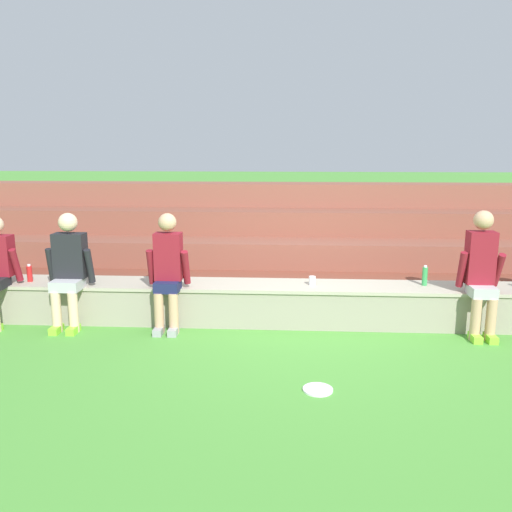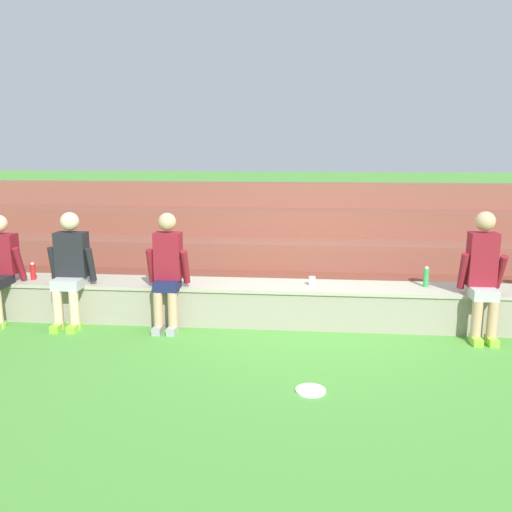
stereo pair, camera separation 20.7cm
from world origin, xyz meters
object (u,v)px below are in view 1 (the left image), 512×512
object	(u,v)px
water_bottle_near_right	(30,273)
water_bottle_mid_left	(425,276)
frisbee	(318,390)
plastic_cup_left_end	(312,281)
person_left_of_center	(69,267)
person_right_of_center	(481,271)
person_center	(168,269)

from	to	relation	value
water_bottle_near_right	water_bottle_mid_left	bearing A→B (deg)	1.22
water_bottle_mid_left	frisbee	bearing A→B (deg)	-125.88
plastic_cup_left_end	frisbee	bearing A→B (deg)	-90.62
person_left_of_center	water_bottle_mid_left	xyz separation A→B (m)	(4.20, 0.35, -0.13)
plastic_cup_left_end	water_bottle_near_right	bearing A→B (deg)	-179.43
person_right_of_center	water_bottle_mid_left	world-z (taller)	person_right_of_center
person_center	frisbee	world-z (taller)	person_center
person_center	plastic_cup_left_end	world-z (taller)	person_center
person_right_of_center	water_bottle_mid_left	size ratio (longest dim) A/B	5.84
water_bottle_near_right	frisbee	bearing A→B (deg)	-27.32
person_center	water_bottle_near_right	distance (m)	1.81
water_bottle_mid_left	person_right_of_center	bearing A→B (deg)	-33.66
person_center	person_right_of_center	size ratio (longest dim) A/B	0.96
person_center	water_bottle_near_right	xyz separation A→B (m)	(-1.78, 0.27, -0.14)
water_bottle_near_right	water_bottle_mid_left	distance (m)	4.81
person_left_of_center	plastic_cup_left_end	xyz separation A→B (m)	(2.86, 0.28, -0.19)
water_bottle_near_right	plastic_cup_left_end	bearing A→B (deg)	0.57
person_left_of_center	plastic_cup_left_end	world-z (taller)	person_left_of_center
person_left_of_center	frisbee	distance (m)	3.30
person_right_of_center	frisbee	world-z (taller)	person_right_of_center
person_left_of_center	water_bottle_near_right	distance (m)	0.67
person_left_of_center	water_bottle_mid_left	distance (m)	4.22
water_bottle_near_right	water_bottle_mid_left	xyz separation A→B (m)	(4.80, 0.10, 0.01)
water_bottle_near_right	plastic_cup_left_end	xyz separation A→B (m)	(3.46, 0.03, -0.05)
frisbee	water_bottle_near_right	bearing A→B (deg)	152.68
water_bottle_near_right	plastic_cup_left_end	size ratio (longest dim) A/B	2.00
person_left_of_center	plastic_cup_left_end	bearing A→B (deg)	5.66
person_left_of_center	frisbee	size ratio (longest dim) A/B	5.07
person_left_of_center	person_center	world-z (taller)	person_center
person_left_of_center	plastic_cup_left_end	size ratio (longest dim) A/B	12.54
person_center	frisbee	size ratio (longest dim) A/B	5.11
person_right_of_center	water_bottle_mid_left	bearing A→B (deg)	146.34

